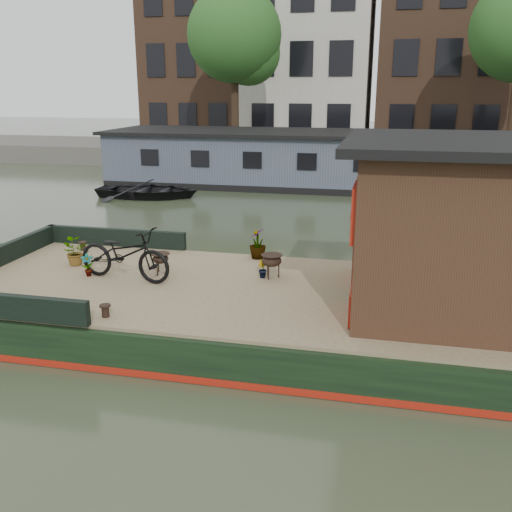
% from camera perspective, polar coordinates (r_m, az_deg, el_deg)
% --- Properties ---
extents(ground, '(120.00, 120.00, 0.00)m').
position_cam_1_polar(ground, '(9.18, 6.95, -7.68)').
color(ground, '#353F28').
rests_on(ground, ground).
extents(houseboat_hull, '(14.01, 4.02, 0.60)m').
position_cam_1_polar(houseboat_hull, '(9.28, -1.23, -5.45)').
color(houseboat_hull, black).
rests_on(houseboat_hull, ground).
extents(houseboat_deck, '(11.80, 3.80, 0.05)m').
position_cam_1_polar(houseboat_deck, '(8.94, 7.09, -4.02)').
color(houseboat_deck, '#94835B').
rests_on(houseboat_deck, houseboat_hull).
extents(bow_bulwark, '(3.00, 4.00, 0.35)m').
position_cam_1_polar(bow_bulwark, '(10.60, -21.25, -0.62)').
color(bow_bulwark, black).
rests_on(bow_bulwark, houseboat_deck).
extents(cabin, '(4.00, 3.50, 2.42)m').
position_cam_1_polar(cabin, '(8.66, 21.93, 2.88)').
color(cabin, '#322213').
rests_on(cabin, houseboat_deck).
extents(bicycle, '(1.76, 0.84, 0.89)m').
position_cam_1_polar(bicycle, '(9.68, -13.02, 0.21)').
color(bicycle, black).
rests_on(bicycle, houseboat_deck).
extents(potted_plant_a, '(0.25, 0.23, 0.39)m').
position_cam_1_polar(potted_plant_a, '(10.08, -16.50, -0.88)').
color(potted_plant_a, brown).
rests_on(potted_plant_a, houseboat_deck).
extents(potted_plant_b, '(0.21, 0.21, 0.30)m').
position_cam_1_polar(potted_plant_b, '(9.61, 0.62, -1.29)').
color(potted_plant_b, maroon).
rests_on(potted_plant_b, houseboat_deck).
extents(potted_plant_c, '(0.45, 0.39, 0.49)m').
position_cam_1_polar(potted_plant_c, '(10.78, -17.80, 0.38)').
color(potted_plant_c, '#9E642E').
rests_on(potted_plant_c, houseboat_deck).
extents(potted_plant_d, '(0.33, 0.33, 0.57)m').
position_cam_1_polar(potted_plant_d, '(10.67, 0.15, 1.27)').
color(potted_plant_d, '#935B28').
rests_on(potted_plant_d, houseboat_deck).
extents(brazier_front, '(0.42, 0.42, 0.41)m').
position_cam_1_polar(brazier_front, '(9.60, 1.58, -1.01)').
color(brazier_front, black).
rests_on(brazier_front, houseboat_deck).
extents(brazier_rear, '(0.43, 0.43, 0.37)m').
position_cam_1_polar(brazier_rear, '(9.93, -9.50, -0.74)').
color(brazier_rear, black).
rests_on(brazier_rear, houseboat_deck).
extents(bollard_port, '(0.16, 0.16, 0.18)m').
position_cam_1_polar(bollard_port, '(11.74, -16.93, 0.96)').
color(bollard_port, black).
rests_on(bollard_port, houseboat_deck).
extents(bollard_stbd, '(0.16, 0.16, 0.18)m').
position_cam_1_polar(bollard_stbd, '(8.28, -14.83, -5.32)').
color(bollard_stbd, black).
rests_on(bollard_stbd, houseboat_deck).
extents(dinghy, '(3.73, 2.74, 0.75)m').
position_cam_1_polar(dinghy, '(20.62, -10.77, 6.82)').
color(dinghy, black).
rests_on(dinghy, ground).
extents(far_houseboat, '(20.40, 4.40, 2.11)m').
position_cam_1_polar(far_houseboat, '(22.53, 10.93, 9.15)').
color(far_houseboat, '#464D5E').
rests_on(far_houseboat, ground).
extents(quay, '(60.00, 6.00, 0.90)m').
position_cam_1_polar(quay, '(29.04, 11.41, 9.69)').
color(quay, '#47443F').
rests_on(quay, ground).
extents(townhouse_row, '(27.25, 8.00, 16.50)m').
position_cam_1_polar(townhouse_row, '(36.09, 12.80, 22.75)').
color(townhouse_row, brown).
rests_on(townhouse_row, ground).
extents(tree_left, '(4.40, 4.40, 7.40)m').
position_cam_1_polar(tree_left, '(28.41, -1.84, 20.85)').
color(tree_left, '#332316').
rests_on(tree_left, quay).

